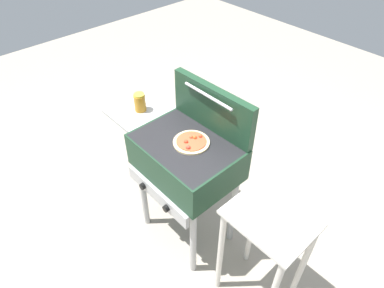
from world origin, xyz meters
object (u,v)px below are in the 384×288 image
sauce_jar (140,102)px  prep_table (265,243)px  grill (185,159)px  pizza_pepperoni (191,142)px

sauce_jar → prep_table: sauce_jar is taller
grill → prep_table: (0.67, 0.00, -0.18)m
prep_table → grill: bearing=-179.6°
pizza_pepperoni → sauce_jar: (-0.49, -0.02, 0.05)m
sauce_jar → prep_table: 1.19m
grill → prep_table: bearing=0.4°
prep_table → sauce_jar: bearing=-179.7°
pizza_pepperoni → prep_table: bearing=-1.6°
grill → sauce_jar: sauce_jar is taller
grill → prep_table: grill is taller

